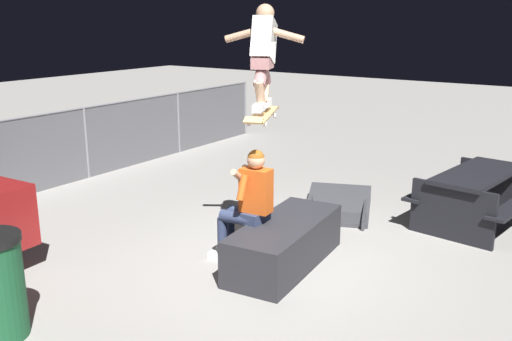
{
  "coord_description": "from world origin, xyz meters",
  "views": [
    {
      "loc": [
        -5.19,
        -3.35,
        2.76
      ],
      "look_at": [
        -0.16,
        0.09,
        1.12
      ],
      "focal_mm": 40.11,
      "sensor_mm": 36.0,
      "label": 1
    }
  ],
  "objects_px": {
    "person_sitting_on_ledge": "(248,200)",
    "picnic_table_back": "(477,189)",
    "kicker_ramp": "(338,208)",
    "skateboard": "(262,115)",
    "skater_airborne": "(263,52)",
    "ledge_box_main": "(285,243)"
  },
  "relations": [
    {
      "from": "person_sitting_on_ledge",
      "to": "picnic_table_back",
      "type": "relative_size",
      "value": 0.73
    },
    {
      "from": "kicker_ramp",
      "to": "person_sitting_on_ledge",
      "type": "bearing_deg",
      "value": 178.62
    },
    {
      "from": "skateboard",
      "to": "picnic_table_back",
      "type": "relative_size",
      "value": 0.55
    },
    {
      "from": "skater_airborne",
      "to": "kicker_ramp",
      "type": "bearing_deg",
      "value": -0.33
    },
    {
      "from": "ledge_box_main",
      "to": "skater_airborne",
      "type": "xyz_separation_m",
      "value": [
        0.07,
        0.35,
        2.13
      ]
    },
    {
      "from": "ledge_box_main",
      "to": "person_sitting_on_ledge",
      "type": "height_order",
      "value": "person_sitting_on_ledge"
    },
    {
      "from": "ledge_box_main",
      "to": "skateboard",
      "type": "distance_m",
      "value": 1.48
    },
    {
      "from": "person_sitting_on_ledge",
      "to": "skateboard",
      "type": "relative_size",
      "value": 1.33
    },
    {
      "from": "person_sitting_on_ledge",
      "to": "skater_airborne",
      "type": "height_order",
      "value": "skater_airborne"
    },
    {
      "from": "person_sitting_on_ledge",
      "to": "ledge_box_main",
      "type": "bearing_deg",
      "value": -64.48
    },
    {
      "from": "skater_airborne",
      "to": "picnic_table_back",
      "type": "bearing_deg",
      "value": -35.31
    },
    {
      "from": "person_sitting_on_ledge",
      "to": "picnic_table_back",
      "type": "height_order",
      "value": "person_sitting_on_ledge"
    },
    {
      "from": "person_sitting_on_ledge",
      "to": "kicker_ramp",
      "type": "xyz_separation_m",
      "value": [
        2.22,
        -0.05,
        -0.71
      ]
    },
    {
      "from": "skater_airborne",
      "to": "kicker_ramp",
      "type": "distance_m",
      "value": 3.05
    },
    {
      "from": "ledge_box_main",
      "to": "person_sitting_on_ledge",
      "type": "bearing_deg",
      "value": 115.52
    },
    {
      "from": "skater_airborne",
      "to": "skateboard",
      "type": "bearing_deg",
      "value": -157.9
    },
    {
      "from": "skater_airborne",
      "to": "picnic_table_back",
      "type": "relative_size",
      "value": 0.6
    },
    {
      "from": "person_sitting_on_ledge",
      "to": "kicker_ramp",
      "type": "bearing_deg",
      "value": -1.38
    },
    {
      "from": "skateboard",
      "to": "picnic_table_back",
      "type": "height_order",
      "value": "skateboard"
    },
    {
      "from": "ledge_box_main",
      "to": "picnic_table_back",
      "type": "xyz_separation_m",
      "value": [
        2.6,
        -1.45,
        0.24
      ]
    },
    {
      "from": "skater_airborne",
      "to": "person_sitting_on_ledge",
      "type": "bearing_deg",
      "value": 170.55
    },
    {
      "from": "ledge_box_main",
      "to": "picnic_table_back",
      "type": "distance_m",
      "value": 2.99
    }
  ]
}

